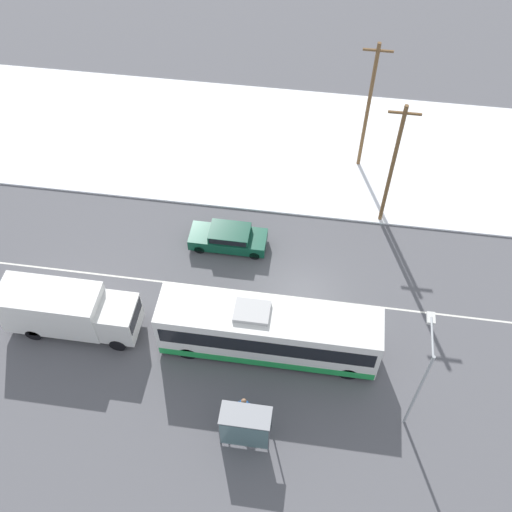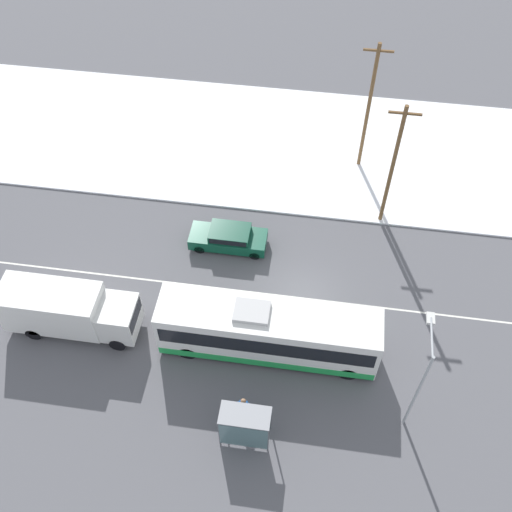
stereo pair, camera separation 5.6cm
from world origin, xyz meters
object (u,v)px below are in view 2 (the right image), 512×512
(sedan_car, at_px, (229,237))
(pedestrian_at_stop, at_px, (243,406))
(utility_pole_snowlot, at_px, (369,107))
(city_bus, at_px, (268,331))
(utility_pole_roadside, at_px, (393,166))
(bus_shelter, at_px, (244,427))
(streetlamp, at_px, (421,373))
(box_truck, at_px, (67,309))

(sedan_car, height_order, pedestrian_at_stop, pedestrian_at_stop)
(sedan_car, bearing_deg, pedestrian_at_stop, 103.66)
(pedestrian_at_stop, height_order, utility_pole_snowlot, utility_pole_snowlot)
(pedestrian_at_stop, bearing_deg, city_bus, 80.22)
(utility_pole_roadside, bearing_deg, bus_shelter, -111.96)
(streetlamp, distance_m, utility_pole_roadside, 13.18)
(streetlamp, bearing_deg, box_truck, 172.11)
(utility_pole_roadside, xyz_separation_m, utility_pole_snowlot, (-1.57, 5.04, 0.24))
(city_bus, height_order, streetlamp, streetlamp)
(city_bus, bearing_deg, streetlamp, -20.29)
(city_bus, height_order, utility_pole_snowlot, utility_pole_snowlot)
(box_truck, height_order, utility_pole_roadside, utility_pole_roadside)
(box_truck, xyz_separation_m, streetlamp, (18.21, -2.52, 2.49))
(city_bus, distance_m, box_truck, 10.91)
(utility_pole_roadside, relative_size, utility_pole_snowlot, 0.95)
(utility_pole_roadside, distance_m, utility_pole_snowlot, 5.28)
(streetlamp, height_order, utility_pole_roadside, utility_pole_roadside)
(box_truck, xyz_separation_m, pedestrian_at_stop, (10.22, -3.82, -0.66))
(box_truck, relative_size, bus_shelter, 3.02)
(city_bus, relative_size, bus_shelter, 4.77)
(box_truck, bearing_deg, bus_shelter, -26.12)
(box_truck, bearing_deg, utility_pole_roadside, 32.17)
(city_bus, bearing_deg, box_truck, -179.08)
(sedan_car, bearing_deg, box_truck, 43.01)
(utility_pole_roadside, bearing_deg, box_truck, -147.83)
(utility_pole_roadside, bearing_deg, streetlamp, -83.93)
(pedestrian_at_stop, relative_size, streetlamp, 0.26)
(pedestrian_at_stop, bearing_deg, bus_shelter, -78.88)
(box_truck, relative_size, utility_pole_roadside, 0.82)
(box_truck, xyz_separation_m, bus_shelter, (10.48, -5.14, -0.04))
(city_bus, distance_m, utility_pole_snowlot, 16.35)
(sedan_car, height_order, streetlamp, streetlamp)
(bus_shelter, xyz_separation_m, streetlamp, (7.73, 2.61, 2.53))
(box_truck, distance_m, pedestrian_at_stop, 10.93)
(city_bus, relative_size, sedan_car, 2.45)
(bus_shelter, height_order, streetlamp, streetlamp)
(box_truck, xyz_separation_m, utility_pole_snowlot, (15.25, 15.61, 3.21))
(pedestrian_at_stop, relative_size, utility_pole_roadside, 0.19)
(sedan_car, xyz_separation_m, streetlamp, (10.64, -9.59, 3.40))
(utility_pole_roadside, bearing_deg, pedestrian_at_stop, -114.62)
(box_truck, relative_size, pedestrian_at_stop, 4.31)
(city_bus, distance_m, utility_pole_roadside, 12.32)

